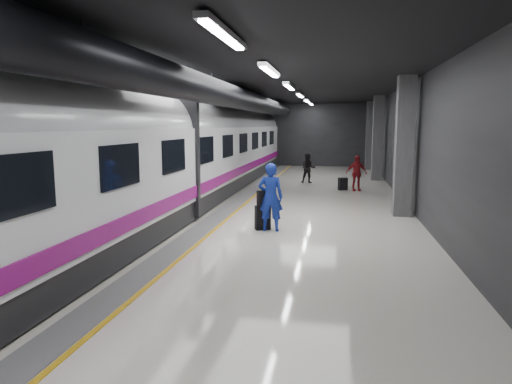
{
  "coord_description": "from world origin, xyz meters",
  "views": [
    {
      "loc": [
        2.43,
        -13.38,
        2.94
      ],
      "look_at": [
        0.35,
        -1.68,
        1.2
      ],
      "focal_mm": 32.0,
      "sensor_mm": 36.0,
      "label": 1
    }
  ],
  "objects": [
    {
      "name": "platform_hall",
      "position": [
        -0.29,
        0.96,
        3.54
      ],
      "size": [
        10.02,
        40.02,
        4.51
      ],
      "color": "black",
      "rests_on": "ground"
    },
    {
      "name": "ground",
      "position": [
        0.0,
        0.0,
        0.0
      ],
      "size": [
        40.0,
        40.0,
        0.0
      ],
      "primitive_type": "plane",
      "color": "silver",
      "rests_on": "ground"
    },
    {
      "name": "traveler_main",
      "position": [
        0.62,
        -0.94,
        0.96
      ],
      "size": [
        0.71,
        0.48,
        1.91
      ],
      "primitive_type": "imported",
      "rotation": [
        0.0,
        0.0,
        3.17
      ],
      "color": "#172CAC",
      "rests_on": "ground"
    },
    {
      "name": "train",
      "position": [
        -3.25,
        -0.0,
        2.07
      ],
      "size": [
        3.05,
        38.0,
        4.05
      ],
      "color": "black",
      "rests_on": "ground"
    },
    {
      "name": "traveler_far_a",
      "position": [
        0.98,
        10.0,
        0.76
      ],
      "size": [
        0.78,
        0.63,
        1.52
      ],
      "primitive_type": "imported",
      "rotation": [
        0.0,
        0.0,
        0.08
      ],
      "color": "black",
      "rests_on": "ground"
    },
    {
      "name": "suitcase_far",
      "position": [
        2.71,
        7.68,
        0.28
      ],
      "size": [
        0.45,
        0.38,
        0.57
      ],
      "primitive_type": "cube",
      "rotation": [
        0.0,
        0.0,
        0.41
      ],
      "color": "black",
      "rests_on": "ground"
    },
    {
      "name": "traveler_far_b",
      "position": [
        3.3,
        7.55,
        0.81
      ],
      "size": [
        1.01,
        0.6,
        1.61
      ],
      "primitive_type": "imported",
      "rotation": [
        0.0,
        0.0,
        0.24
      ],
      "color": "maroon",
      "rests_on": "ground"
    },
    {
      "name": "suitcase_main",
      "position": [
        0.38,
        -0.83,
        0.34
      ],
      "size": [
        0.49,
        0.41,
        0.68
      ],
      "primitive_type": "cube",
      "rotation": [
        0.0,
        0.0,
        0.41
      ],
      "color": "black",
      "rests_on": "ground"
    },
    {
      "name": "shoulder_bag",
      "position": [
        0.4,
        -0.86,
        0.9
      ],
      "size": [
        0.37,
        0.33,
        0.44
      ],
      "primitive_type": "cube",
      "rotation": [
        0.0,
        0.0,
        0.56
      ],
      "color": "black",
      "rests_on": "suitcase_main"
    }
  ]
}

